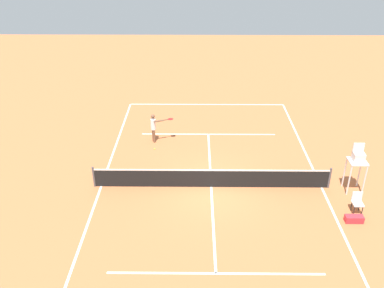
# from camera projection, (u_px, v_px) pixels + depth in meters

# --- Properties ---
(ground_plane) EXTENTS (60.00, 60.00, 0.00)m
(ground_plane) POSITION_uv_depth(u_px,v_px,m) (211.00, 187.00, 20.18)
(ground_plane) COLOR #C66B3D
(court_lines) EXTENTS (10.65, 20.44, 0.01)m
(court_lines) POSITION_uv_depth(u_px,v_px,m) (211.00, 187.00, 20.18)
(court_lines) COLOR white
(court_lines) RESTS_ON ground
(tennis_net) EXTENTS (11.25, 0.10, 1.07)m
(tennis_net) POSITION_uv_depth(u_px,v_px,m) (211.00, 178.00, 19.95)
(tennis_net) COLOR #4C4C51
(tennis_net) RESTS_ON ground
(player_serving) EXTENTS (1.31, 0.60, 1.70)m
(player_serving) POSITION_uv_depth(u_px,v_px,m) (154.00, 126.00, 23.82)
(player_serving) COLOR brown
(player_serving) RESTS_ON ground
(tennis_ball) EXTENTS (0.07, 0.07, 0.07)m
(tennis_ball) POSITION_uv_depth(u_px,v_px,m) (155.00, 149.00, 23.45)
(tennis_ball) COLOR #CCE033
(tennis_ball) RESTS_ON ground
(umpire_chair) EXTENTS (0.80, 0.80, 2.41)m
(umpire_chair) POSITION_uv_depth(u_px,v_px,m) (358.00, 161.00, 19.20)
(umpire_chair) COLOR silver
(umpire_chair) RESTS_ON ground
(courtside_chair_near) EXTENTS (0.44, 0.46, 0.95)m
(courtside_chair_near) POSITION_uv_depth(u_px,v_px,m) (357.00, 202.00, 18.23)
(courtside_chair_near) COLOR #262626
(courtside_chair_near) RESTS_ON ground
(equipment_bag) EXTENTS (0.76, 0.32, 0.30)m
(equipment_bag) POSITION_uv_depth(u_px,v_px,m) (354.00, 219.00, 17.79)
(equipment_bag) COLOR red
(equipment_bag) RESTS_ON ground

